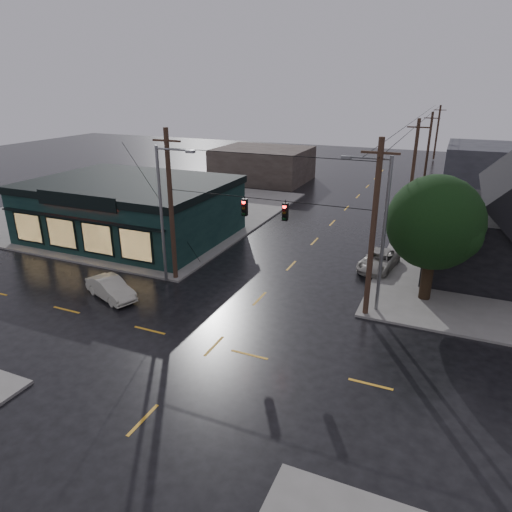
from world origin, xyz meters
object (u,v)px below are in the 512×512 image
at_px(corner_tree, 435,223).
at_px(sedan_cream, 111,288).
at_px(suv_silver, 379,261).
at_px(utility_pole_ne, 365,315).
at_px(utility_pole_nw, 176,279).

relative_size(corner_tree, sedan_cream, 1.91).
bearing_deg(sedan_cream, suv_silver, -30.78).
bearing_deg(suv_silver, utility_pole_ne, -78.52).
distance_m(corner_tree, sedan_cream, 20.07).
xyz_separation_m(utility_pole_ne, sedan_cream, (-15.09, -4.12, 0.66)).
bearing_deg(corner_tree, suv_silver, 130.99).
bearing_deg(utility_pole_ne, sedan_cream, -164.74).
distance_m(utility_pole_ne, sedan_cream, 15.66).
xyz_separation_m(corner_tree, suv_silver, (-3.48, 4.01, -4.37)).
distance_m(utility_pole_nw, sedan_cream, 4.67).
bearing_deg(utility_pole_nw, corner_tree, 12.12).
relative_size(utility_pole_nw, suv_silver, 2.18).
height_order(utility_pole_nw, utility_pole_ne, same).
height_order(corner_tree, utility_pole_nw, corner_tree).
height_order(utility_pole_nw, suv_silver, utility_pole_nw).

